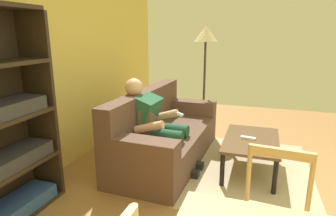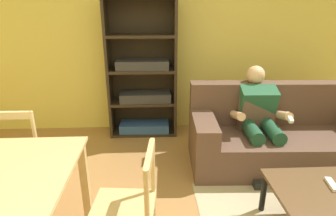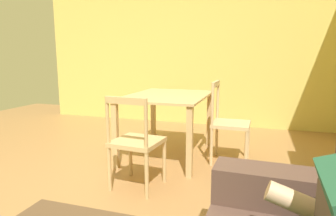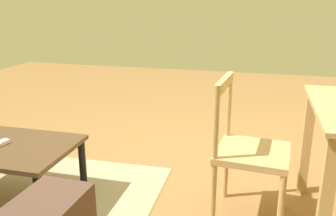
# 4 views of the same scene
# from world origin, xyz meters

# --- Properties ---
(ground_plane) EXTENTS (8.62, 8.62, 0.00)m
(ground_plane) POSITION_xyz_m (0.00, 0.00, 0.00)
(ground_plane) COLOR #9E7042
(coffee_table) EXTENTS (0.97, 0.61, 0.40)m
(coffee_table) POSITION_xyz_m (1.14, 0.52, 0.35)
(coffee_table) COLOR brown
(coffee_table) RESTS_ON ground_plane
(dining_chair_facing_couch) EXTENTS (0.46, 0.46, 0.88)m
(dining_chair_facing_couch) POSITION_xyz_m (-0.44, 0.32, 0.44)
(dining_chair_facing_couch) COLOR tan
(dining_chair_facing_couch) RESTS_ON ground_plane
(area_rug) EXTENTS (2.03, 1.44, 0.01)m
(area_rug) POSITION_xyz_m (1.14, 0.52, 0.00)
(area_rug) COLOR tan
(area_rug) RESTS_ON ground_plane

